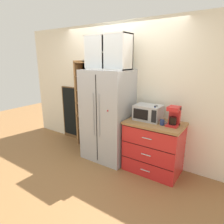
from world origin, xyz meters
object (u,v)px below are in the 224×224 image
at_px(refrigerator, 108,116).
at_px(coffee_maker, 174,116).
at_px(bottle_cobalt, 154,115).
at_px(mug_red, 155,120).
at_px(mug_navy, 162,122).
at_px(microwave, 148,113).
at_px(chalkboard_menu, 72,113).
at_px(bottle_clear, 156,115).

distance_m(refrigerator, coffee_maker, 1.24).
bearing_deg(bottle_cobalt, mug_red, 87.09).
distance_m(coffee_maker, bottle_cobalt, 0.30).
bearing_deg(mug_navy, bottle_cobalt, 169.87).
relative_size(microwave, mug_navy, 4.17).
height_order(refrigerator, chalkboard_menu, refrigerator).
bearing_deg(coffee_maker, refrigerator, -177.71).
bearing_deg(bottle_clear, coffee_maker, -7.25).
distance_m(mug_navy, chalkboard_menu, 2.39).
height_order(bottle_clear, chalkboard_menu, chalkboard_menu).
xyz_separation_m(mug_red, chalkboard_menu, (-2.20, 0.27, -0.29)).
distance_m(refrigerator, bottle_cobalt, 0.94).
bearing_deg(mug_red, coffee_maker, 1.22).
distance_m(microwave, mug_navy, 0.33).
distance_m(mug_red, bottle_cobalt, 0.10).
bearing_deg(bottle_clear, bottle_cobalt, -90.00).
bearing_deg(coffee_maker, bottle_clear, 172.75).
height_order(refrigerator, coffee_maker, refrigerator).
xyz_separation_m(bottle_clear, chalkboard_menu, (-2.20, 0.22, -0.37)).
bearing_deg(bottle_cobalt, refrigerator, -179.84).
height_order(refrigerator, microwave, refrigerator).
relative_size(mug_navy, chalkboard_menu, 0.08).
xyz_separation_m(microwave, bottle_cobalt, (0.15, -0.09, -0.00)).
bearing_deg(bottle_clear, microwave, 178.34).
xyz_separation_m(coffee_maker, bottle_cobalt, (-0.30, -0.05, -0.03)).
bearing_deg(bottle_cobalt, microwave, 149.81).
height_order(mug_navy, chalkboard_menu, chalkboard_menu).
distance_m(refrigerator, bottle_clear, 0.94).
bearing_deg(microwave, bottle_cobalt, -30.19).
xyz_separation_m(microwave, chalkboard_menu, (-2.05, 0.22, -0.38)).
bearing_deg(mug_navy, mug_red, 155.28).
bearing_deg(mug_red, bottle_cobalt, -92.91).
xyz_separation_m(refrigerator, mug_navy, (1.07, -0.02, 0.07)).
height_order(mug_red, bottle_cobalt, bottle_cobalt).
height_order(bottle_cobalt, chalkboard_menu, chalkboard_menu).
xyz_separation_m(refrigerator, bottle_cobalt, (0.93, 0.00, 0.16)).
height_order(refrigerator, mug_navy, refrigerator).
bearing_deg(refrigerator, chalkboard_menu, 166.31).
height_order(refrigerator, bottle_clear, refrigerator).
height_order(coffee_maker, chalkboard_menu, chalkboard_menu).
bearing_deg(chalkboard_menu, refrigerator, -13.69).
xyz_separation_m(microwave, mug_navy, (0.30, -0.11, -0.09)).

